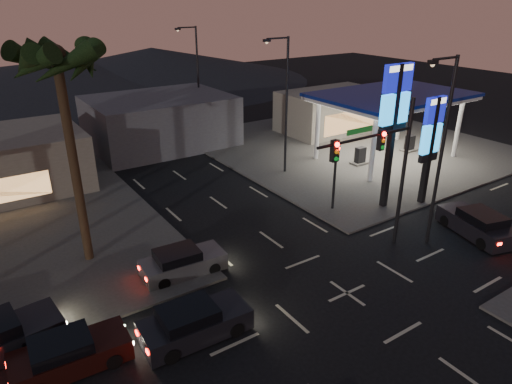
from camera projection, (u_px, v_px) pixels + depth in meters
ground at (347, 293)px, 20.87m from camera, size 140.00×140.00×0.00m
corner_lot_ne at (351, 146)px, 41.23m from camera, size 24.00×24.00×0.12m
gas_station at (392, 98)px, 36.19m from camera, size 12.20×8.20×5.47m
convenience_store at (331, 111)px, 45.30m from camera, size 10.00×6.00×4.00m
pylon_sign_tall at (395, 109)px, 26.88m from camera, size 2.20×0.35×9.00m
pylon_sign_short at (431, 135)px, 28.08m from camera, size 1.60×0.35×7.00m
traffic_signal_mast at (383, 158)px, 22.24m from camera, size 6.10×0.39×8.00m
pedestal_signal at (336, 167)px, 27.85m from camera, size 0.32×0.39×4.30m
streetlight_near at (441, 144)px, 22.84m from camera, size 2.14×0.25×10.00m
streetlight_mid at (284, 99)px, 32.77m from camera, size 2.14×0.25×10.00m
streetlight_far at (196, 74)px, 43.46m from camera, size 2.14×0.25×10.00m
palm_a at (59, 73)px, 19.81m from camera, size 4.41×4.41×10.86m
building_far_mid at (160, 121)px, 40.88m from camera, size 12.00×9.00×4.40m
hill_right at (153, 64)px, 73.37m from camera, size 50.00×50.00×5.00m
hill_center at (55, 75)px, 65.91m from camera, size 60.00×60.00×4.00m
car_lane_a_front at (194, 323)px, 17.94m from camera, size 4.52×2.03×1.45m
car_lane_a_mid at (69, 354)px, 16.43m from camera, size 4.28×1.95×1.37m
car_lane_b_front at (182, 262)px, 22.10m from camera, size 4.24×1.97×1.35m
suv_station at (478, 224)px, 25.65m from camera, size 3.01×4.85×1.51m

